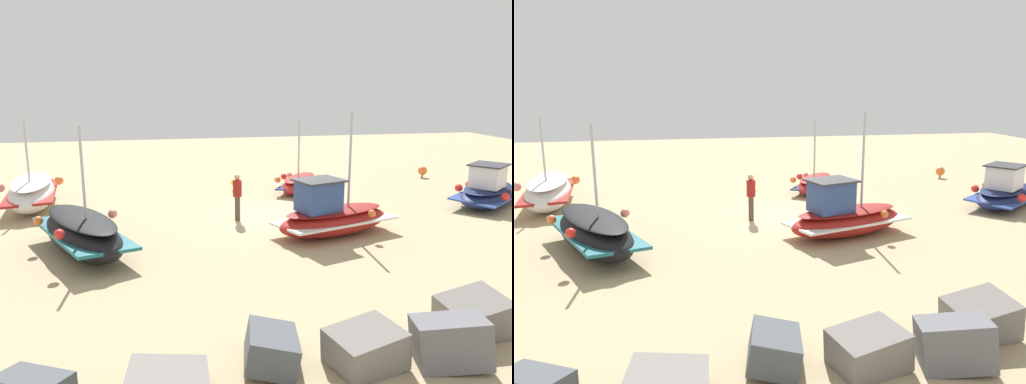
{
  "view_description": "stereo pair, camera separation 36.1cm",
  "coord_description": "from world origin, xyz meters",
  "views": [
    {
      "loc": [
        4.16,
        17.62,
        5.03
      ],
      "look_at": [
        0.44,
        -0.37,
        0.9
      ],
      "focal_mm": 35.07,
      "sensor_mm": 36.0,
      "label": 1
    },
    {
      "loc": [
        3.8,
        17.69,
        5.03
      ],
      "look_at": [
        0.44,
        -0.37,
        0.9
      ],
      "focal_mm": 35.07,
      "sensor_mm": 36.0,
      "label": 2
    }
  ],
  "objects": [
    {
      "name": "mooring_buoy_1",
      "position": [
        -9.66,
        -5.95,
        0.36
      ],
      "size": [
        0.47,
        0.47,
        0.6
      ],
      "color": "#3F3F42",
      "rests_on": "ground_plane"
    },
    {
      "name": "fishing_boat_0",
      "position": [
        -2.32,
        -3.95,
        0.41
      ],
      "size": [
        2.85,
        3.45,
        3.41
      ],
      "rotation": [
        0.0,
        0.0,
        4.15
      ],
      "color": "maroon",
      "rests_on": "ground_plane"
    },
    {
      "name": "fishing_boat_1",
      "position": [
        9.0,
        -3.26,
        0.64
      ],
      "size": [
        2.34,
        5.05,
        3.64
      ],
      "rotation": [
        0.0,
        0.0,
        4.83
      ],
      "color": "white",
      "rests_on": "ground_plane"
    },
    {
      "name": "fishing_boat_2",
      "position": [
        -9.15,
        0.06,
        0.58
      ],
      "size": [
        4.38,
        3.86,
        1.79
      ],
      "rotation": [
        0.0,
        0.0,
        0.63
      ],
      "color": "navy",
      "rests_on": "ground_plane"
    },
    {
      "name": "ground_plane",
      "position": [
        0.0,
        0.0,
        0.0
      ],
      "size": [
        52.42,
        52.42,
        0.0
      ],
      "primitive_type": "plane",
      "color": "tan"
    },
    {
      "name": "person_walking",
      "position": [
        1.25,
        0.2,
        1.0
      ],
      "size": [
        0.32,
        0.32,
        1.72
      ],
      "rotation": [
        0.0,
        0.0,
        0.17
      ],
      "color": "brown",
      "rests_on": "ground_plane"
    },
    {
      "name": "fishing_boat_4",
      "position": [
        -1.53,
        2.56,
        0.63
      ],
      "size": [
        4.54,
        2.99,
        4.1
      ],
      "rotation": [
        0.0,
        0.0,
        0.31
      ],
      "color": "maroon",
      "rests_on": "ground_plane"
    },
    {
      "name": "fishing_boat_3",
      "position": [
        6.31,
        2.79,
        0.63
      ],
      "size": [
        3.57,
        5.0,
        3.88
      ],
      "rotation": [
        0.0,
        0.0,
        5.15
      ],
      "color": "black",
      "rests_on": "ground_plane"
    },
    {
      "name": "mooring_buoy_0",
      "position": [
        0.48,
        -4.88,
        0.34
      ],
      "size": [
        0.42,
        0.42,
        0.55
      ],
      "color": "#3F3F42",
      "rests_on": "ground_plane"
    },
    {
      "name": "breakwater_rocks",
      "position": [
        1.34,
        10.35,
        0.41
      ],
      "size": [
        23.51,
        2.78,
        1.27
      ],
      "color": "#4C5156",
      "rests_on": "ground_plane"
    }
  ]
}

